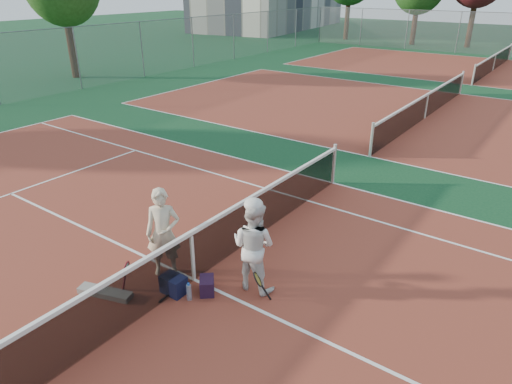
% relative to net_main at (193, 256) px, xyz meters
% --- Properties ---
extents(ground, '(130.00, 130.00, 0.00)m').
position_rel_net_main_xyz_m(ground, '(0.00, 0.00, -0.51)').
color(ground, '#103B1F').
rests_on(ground, ground).
extents(court_main, '(23.77, 10.97, 0.01)m').
position_rel_net_main_xyz_m(court_main, '(0.00, 0.00, -0.51)').
color(court_main, maroon).
rests_on(court_main, ground).
extents(court_far_a, '(23.77, 10.97, 0.01)m').
position_rel_net_main_xyz_m(court_far_a, '(0.00, 13.50, -0.51)').
color(court_far_a, maroon).
rests_on(court_far_a, ground).
extents(court_far_b, '(23.77, 10.97, 0.01)m').
position_rel_net_main_xyz_m(court_far_b, '(0.00, 27.00, -0.51)').
color(court_far_b, maroon).
rests_on(court_far_b, ground).
extents(net_main, '(0.10, 10.98, 1.02)m').
position_rel_net_main_xyz_m(net_main, '(0.00, 0.00, 0.00)').
color(net_main, black).
rests_on(net_main, ground).
extents(net_far_a, '(0.10, 10.98, 1.02)m').
position_rel_net_main_xyz_m(net_far_a, '(0.00, 13.50, 0.00)').
color(net_far_a, black).
rests_on(net_far_a, ground).
extents(net_far_b, '(0.10, 10.98, 1.02)m').
position_rel_net_main_xyz_m(net_far_b, '(0.00, 27.00, 0.00)').
color(net_far_b, black).
rests_on(net_far_b, ground).
extents(fence_left, '(0.06, 54.50, 3.00)m').
position_rel_net_main_xyz_m(fence_left, '(-16.00, 6.75, 0.99)').
color(fence_left, slate).
rests_on(fence_left, ground).
extents(player_a, '(0.74, 0.71, 1.71)m').
position_rel_net_main_xyz_m(player_a, '(-0.57, -0.12, 0.34)').
color(player_a, beige).
rests_on(player_a, ground).
extents(player_b, '(0.85, 0.69, 1.67)m').
position_rel_net_main_xyz_m(player_b, '(0.99, 0.49, 0.33)').
color(player_b, white).
rests_on(player_b, ground).
extents(racket_red, '(0.28, 0.32, 0.59)m').
position_rel_net_main_xyz_m(racket_red, '(-0.71, -0.91, -0.22)').
color(racket_red, maroon).
rests_on(racket_red, ground).
extents(racket_black_held, '(0.41, 0.40, 0.54)m').
position_rel_net_main_xyz_m(racket_black_held, '(1.28, 0.21, -0.24)').
color(racket_black_held, black).
rests_on(racket_black_held, ground).
extents(racket_spare, '(0.31, 0.62, 0.09)m').
position_rel_net_main_xyz_m(racket_spare, '(0.00, -0.38, -0.46)').
color(racket_spare, black).
rests_on(racket_spare, ground).
extents(sports_bag_navy, '(0.43, 0.29, 0.34)m').
position_rel_net_main_xyz_m(sports_bag_navy, '(-0.02, -0.48, -0.34)').
color(sports_bag_navy, black).
rests_on(sports_bag_navy, ground).
extents(sports_bag_purple, '(0.42, 0.43, 0.29)m').
position_rel_net_main_xyz_m(sports_bag_purple, '(0.44, -0.14, -0.37)').
color(sports_bag_purple, black).
rests_on(sports_bag_purple, ground).
extents(net_cover_canvas, '(1.01, 0.53, 0.10)m').
position_rel_net_main_xyz_m(net_cover_canvas, '(-0.94, -1.24, -0.46)').
color(net_cover_canvas, slate).
rests_on(net_cover_canvas, ground).
extents(water_bottle, '(0.09, 0.09, 0.30)m').
position_rel_net_main_xyz_m(water_bottle, '(0.33, -0.47, -0.36)').
color(water_bottle, '#AEC6DC').
rests_on(water_bottle, ground).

